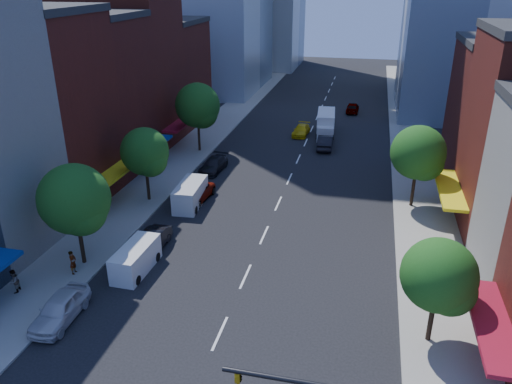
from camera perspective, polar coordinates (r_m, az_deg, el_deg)
sidewalk_left at (r=62.03m, az=-6.12°, el=5.95°), size 5.00×120.00×0.15m
sidewalk_right at (r=59.08m, az=17.55°, el=4.05°), size 5.00×120.00×0.15m
bldg_left_2 at (r=47.17m, az=-24.37°, el=8.31°), size 12.00×9.00×16.00m
bldg_left_3 at (r=54.08m, az=-19.02°, el=10.32°), size 12.00×8.00×15.00m
bldg_left_4 at (r=61.13m, az=-15.02°, el=13.18°), size 12.00×9.00×17.00m
bldg_left_5 at (r=69.89m, az=-11.26°, el=13.09°), size 12.00×10.00×13.00m
tree_left_near at (r=35.36m, az=-19.86°, el=-1.09°), size 4.80×4.80×7.30m
tree_left_mid at (r=44.36m, az=-12.45°, el=4.30°), size 4.20×4.20×6.65m
tree_left_far at (r=56.57m, az=-6.57°, el=9.59°), size 5.00×5.00×7.75m
tree_right_near at (r=28.22m, az=20.43°, el=-9.29°), size 4.00×4.00×6.20m
tree_right_far at (r=44.20m, az=18.21°, el=4.04°), size 4.60×4.60×7.20m
parked_car_front at (r=32.20m, az=-21.50°, el=-12.30°), size 2.05×4.75×1.60m
parked_car_second at (r=37.77m, az=-11.75°, el=-5.53°), size 1.59×4.37×1.43m
parked_car_third at (r=45.13m, az=-7.09°, el=-0.19°), size 2.79×5.27×1.41m
parked_car_rear at (r=51.86m, az=-4.88°, el=3.12°), size 2.26×4.88×1.38m
cargo_van_near at (r=35.32m, az=-13.66°, el=-7.52°), size 1.92×4.49×1.89m
cargo_van_far at (r=44.11m, az=-7.56°, el=-0.35°), size 2.22×4.97×2.07m
taxi at (r=63.85m, az=5.18°, el=7.03°), size 2.01×4.46×1.27m
traffic_car_oncoming at (r=59.13m, az=7.92°, el=5.70°), size 1.83×4.86×1.59m
traffic_car_far at (r=75.83m, az=10.98°, el=9.46°), size 1.81×4.34×1.47m
box_truck at (r=64.24m, az=7.97°, el=7.66°), size 2.63×7.18×2.83m
pedestrian_near at (r=36.13m, az=-20.20°, el=-7.54°), size 0.44×0.64×1.69m
pedestrian_far at (r=35.62m, az=-25.94°, el=-9.16°), size 0.73×0.87×1.60m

